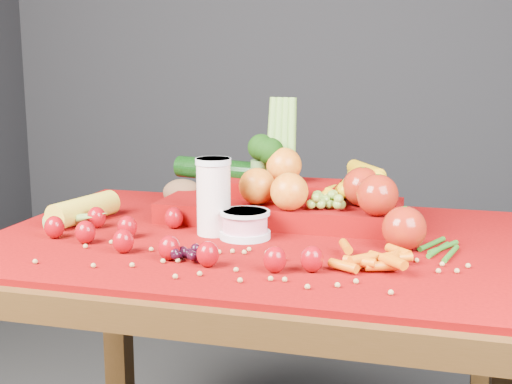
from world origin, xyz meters
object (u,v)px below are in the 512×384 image
(yogurt_bowl, at_px, (245,223))
(produce_mound, at_px, (294,194))
(milk_glass, at_px, (214,194))
(table, at_px, (253,287))

(yogurt_bowl, bearing_deg, produce_mound, 69.31)
(milk_glass, distance_m, produce_mound, 0.20)
(produce_mound, bearing_deg, table, -108.26)
(yogurt_bowl, xyz_separation_m, produce_mound, (0.06, 0.17, 0.03))
(milk_glass, distance_m, yogurt_bowl, 0.09)
(table, distance_m, yogurt_bowl, 0.14)
(milk_glass, height_order, produce_mound, produce_mound)
(table, xyz_separation_m, milk_glass, (-0.08, -0.00, 0.19))
(milk_glass, xyz_separation_m, yogurt_bowl, (0.07, -0.01, -0.05))
(table, xyz_separation_m, produce_mound, (0.05, 0.15, 0.17))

